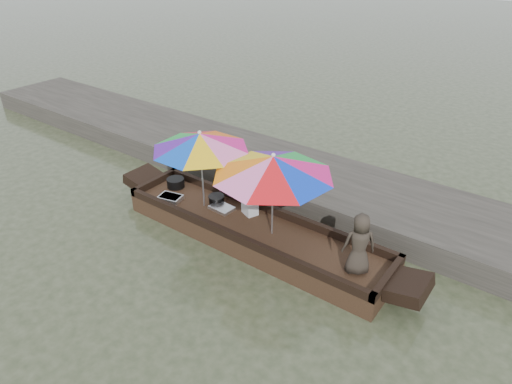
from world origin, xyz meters
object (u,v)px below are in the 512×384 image
Objects in this scene: cooking_pot at (176,183)px; tray_scallop at (222,208)px; tray_crayfish at (170,198)px; supply_bag at (250,208)px; boat_hull at (253,233)px; umbrella_bow at (202,170)px; umbrella_stern at (273,195)px; vendor at (359,244)px; charcoal_grill at (216,199)px.

tray_scallop is at bearing -4.78° from cooking_pot.
supply_bag reaches higher than tray_crayfish.
tray_crayfish is at bearing -56.31° from cooking_pot.
cooking_pot is 1.35m from tray_scallop.
tray_scallop is (1.34, -0.11, -0.06)m from cooking_pot.
tray_scallop is 1.60× the size of supply_bag.
boat_hull is at bearing -45.88° from supply_bag.
umbrella_bow is 1.60m from umbrella_stern.
supply_bag is (1.87, 0.09, 0.04)m from cooking_pot.
vendor reaches higher than supply_bag.
tray_crayfish is at bearing -161.02° from supply_bag.
cooking_pot is 2.67m from umbrella_stern.
cooking_pot is at bearing 175.22° from tray_scallop.
charcoal_grill reaches higher than boat_hull.
tray_scallop is 1.53× the size of charcoal_grill.
vendor reaches higher than tray_crayfish.
supply_bag is 1.14m from umbrella_bow.
umbrella_stern is at bearing -8.52° from charcoal_grill.
umbrella_bow is (-0.13, -0.22, 0.71)m from charcoal_grill.
tray_crayfish is 0.93m from charcoal_grill.
vendor is (2.88, -0.16, 0.49)m from tray_scallop.
supply_bag reaches higher than cooking_pot.
vendor is at bearing -3.21° from tray_scallop.
cooking_pot is at bearing 123.69° from tray_crayfish.
tray_crayfish is 0.25× the size of umbrella_bow.
cooking_pot is 0.20× the size of umbrella_bow.
cooking_pot is 0.18× the size of umbrella_stern.
umbrella_bow is at bearing -161.91° from supply_bag.
cooking_pot is 0.54m from tray_crayfish.
charcoal_grill reaches higher than tray_scallop.
cooking_pot reaches higher than boat_hull.
charcoal_grill is at bearing 168.16° from boat_hull.
umbrella_stern is (0.42, 0.00, 0.95)m from boat_hull.
supply_bag is 0.16× the size of umbrella_bow.
charcoal_grill is 0.75m from umbrella_bow.
cooking_pot is 1.10m from charcoal_grill.
supply_bag is at bearing 21.10° from tray_scallop.
vendor is (3.12, -0.29, 0.45)m from charcoal_grill.
supply_bag reaches higher than boat_hull.
umbrella_stern is (2.27, 0.25, 0.73)m from tray_crayfish.
umbrella_stern is (1.60, 0.00, 0.00)m from umbrella_bow.
umbrella_stern reaches higher than cooking_pot.
umbrella_bow is at bearing 180.00° from boat_hull.
vendor reaches higher than tray_scallop.
tray_scallop is at bearing 175.81° from umbrella_stern.
cooking_pot is at bearing 168.25° from umbrella_bow.
boat_hull is 11.66× the size of tray_crayfish.
tray_crayfish is 2.40m from umbrella_stern.
vendor reaches higher than charcoal_grill.
charcoal_grill is at bearing -174.67° from supply_bag.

